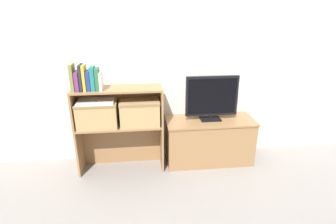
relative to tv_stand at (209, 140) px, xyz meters
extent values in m
plane|color=gray|center=(-0.47, -0.19, -0.25)|extent=(16.00, 16.00, 0.00)
cube|color=silver|center=(-0.47, 0.23, 0.95)|extent=(10.00, 0.05, 2.40)
cube|color=olive|center=(0.00, 0.00, -0.01)|extent=(0.95, 0.39, 0.48)
cube|color=olive|center=(0.00, 0.00, 0.24)|extent=(0.97, 0.41, 0.02)
cube|color=black|center=(0.00, 0.00, 0.26)|extent=(0.22, 0.14, 0.01)
cylinder|color=black|center=(0.00, 0.00, 0.29)|extent=(0.04, 0.04, 0.04)
cube|color=black|center=(0.00, 0.00, 0.52)|extent=(0.56, 0.04, 0.43)
cube|color=black|center=(0.00, -0.02, 0.52)|extent=(0.51, 0.00, 0.38)
cube|color=olive|center=(-1.41, -0.06, 0.01)|extent=(0.02, 0.28, 0.52)
cube|color=olive|center=(-0.54, -0.06, 0.01)|extent=(0.02, 0.28, 0.52)
cube|color=olive|center=(-0.97, 0.07, 0.01)|extent=(0.85, 0.02, 0.52)
cube|color=olive|center=(-0.97, -0.06, 0.25)|extent=(0.85, 0.28, 0.02)
cube|color=olive|center=(-1.41, -0.06, 0.46)|extent=(0.02, 0.28, 0.39)
cube|color=olive|center=(-0.54, -0.06, 0.46)|extent=(0.02, 0.28, 0.39)
cube|color=olive|center=(-0.97, 0.07, 0.46)|extent=(0.85, 0.02, 0.39)
cube|color=olive|center=(-0.97, -0.06, 0.64)|extent=(0.85, 0.28, 0.02)
cube|color=olive|center=(-1.37, -0.09, 0.78)|extent=(0.03, 0.14, 0.25)
cube|color=#6B2D66|center=(-1.33, -0.09, 0.75)|extent=(0.04, 0.15, 0.18)
cube|color=#232328|center=(-1.29, -0.09, 0.78)|extent=(0.02, 0.15, 0.25)
cube|color=gold|center=(-1.26, -0.09, 0.78)|extent=(0.03, 0.14, 0.24)
cube|color=navy|center=(-1.23, -0.09, 0.75)|extent=(0.03, 0.12, 0.19)
cube|color=#1E7075|center=(-1.19, -0.09, 0.77)|extent=(0.04, 0.13, 0.22)
cube|color=#286638|center=(-1.15, -0.09, 0.76)|extent=(0.03, 0.13, 0.21)
cube|color=silver|center=(-1.11, -0.09, 0.74)|extent=(0.02, 0.15, 0.17)
cube|color=tan|center=(-1.18, -0.07, 0.39)|extent=(0.39, 0.24, 0.26)
cube|color=olive|center=(-1.18, -0.07, 0.51)|extent=(0.40, 0.24, 0.02)
cube|color=tan|center=(-0.76, -0.07, 0.39)|extent=(0.39, 0.24, 0.26)
cube|color=olive|center=(-0.76, -0.07, 0.51)|extent=(0.40, 0.24, 0.02)
cube|color=white|center=(-1.18, -0.07, 0.53)|extent=(0.35, 0.23, 0.02)
cylinder|color=#99999E|center=(-1.18, -0.07, 0.54)|extent=(0.02, 0.02, 0.00)
camera|label=1|loc=(-0.75, -2.56, 1.36)|focal=28.00mm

